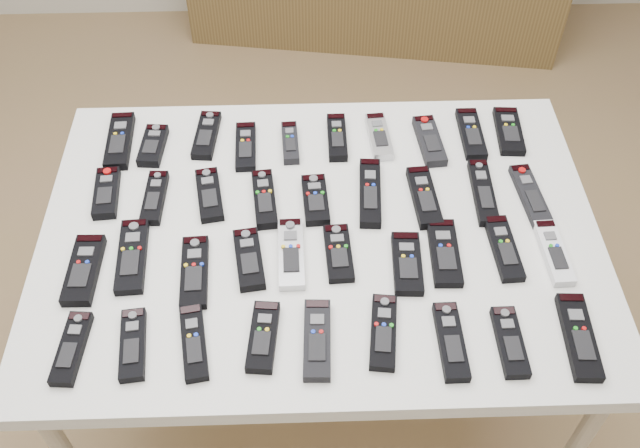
{
  "coord_description": "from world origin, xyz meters",
  "views": [
    {
      "loc": [
        0.02,
        -1.17,
        1.99
      ],
      "look_at": [
        0.05,
        -0.13,
        0.8
      ],
      "focal_mm": 40.0,
      "sensor_mm": 36.0,
      "label": 1
    }
  ],
  "objects_px": {
    "remote_16": "(424,197)",
    "remote_24": "(339,253)",
    "remote_9": "(509,131)",
    "remote_30": "(133,345)",
    "remote_22": "(249,259)",
    "remote_35": "(451,341)",
    "table": "(320,246)",
    "remote_3": "(246,147)",
    "remote_33": "(317,340)",
    "remote_13": "(264,199)",
    "remote_11": "(155,198)",
    "remote_36": "(510,342)",
    "remote_20": "(132,256)",
    "remote_26": "(444,253)",
    "remote_29": "(72,348)",
    "remote_32": "(263,337)",
    "remote_23": "(291,253)",
    "remote_25": "(407,263)",
    "remote_4": "(290,143)",
    "remote_34": "(383,332)",
    "remote_1": "(153,146)",
    "remote_18": "(531,196)",
    "remote_19": "(84,270)",
    "remote_15": "(370,193)",
    "remote_6": "(379,137)",
    "remote_7": "(429,141)",
    "remote_28": "(554,253)",
    "remote_8": "(471,134)",
    "remote_2": "(206,135)",
    "remote_21": "(195,272)",
    "remote_17": "(483,192)",
    "remote_10": "(106,193)",
    "remote_14": "(315,200)",
    "remote_37": "(579,337)",
    "remote_31": "(194,343)"
  },
  "relations": [
    {
      "from": "remote_9",
      "to": "remote_30",
      "type": "height_order",
      "value": "remote_30"
    },
    {
      "from": "remote_28",
      "to": "remote_34",
      "type": "bearing_deg",
      "value": -156.04
    },
    {
      "from": "remote_7",
      "to": "remote_29",
      "type": "height_order",
      "value": "remote_7"
    },
    {
      "from": "remote_7",
      "to": "remote_36",
      "type": "height_order",
      "value": "remote_7"
    },
    {
      "from": "remote_4",
      "to": "remote_23",
      "type": "distance_m",
      "value": 0.35
    },
    {
      "from": "remote_4",
      "to": "remote_9",
      "type": "height_order",
      "value": "remote_4"
    },
    {
      "from": "remote_33",
      "to": "remote_37",
      "type": "bearing_deg",
      "value": 1.06
    },
    {
      "from": "remote_36",
      "to": "remote_34",
      "type": "bearing_deg",
      "value": 172.44
    },
    {
      "from": "remote_3",
      "to": "remote_32",
      "type": "bearing_deg",
      "value": -86.12
    },
    {
      "from": "remote_21",
      "to": "remote_34",
      "type": "bearing_deg",
      "value": -25.64
    },
    {
      "from": "remote_6",
      "to": "remote_15",
      "type": "xyz_separation_m",
      "value": [
        -0.04,
        -0.19,
        0.0
      ]
    },
    {
      "from": "remote_22",
      "to": "remote_35",
      "type": "distance_m",
      "value": 0.46
    },
    {
      "from": "remote_14",
      "to": "remote_29",
      "type": "distance_m",
      "value": 0.61
    },
    {
      "from": "table",
      "to": "remote_34",
      "type": "xyz_separation_m",
      "value": [
        0.12,
        -0.28,
        0.07
      ]
    },
    {
      "from": "remote_10",
      "to": "remote_17",
      "type": "distance_m",
      "value": 0.88
    },
    {
      "from": "remote_23",
      "to": "remote_25",
      "type": "bearing_deg",
      "value": -9.24
    },
    {
      "from": "remote_17",
      "to": "remote_29",
      "type": "height_order",
      "value": "same"
    },
    {
      "from": "remote_19",
      "to": "remote_20",
      "type": "relative_size",
      "value": 0.91
    },
    {
      "from": "remote_11",
      "to": "remote_36",
      "type": "xyz_separation_m",
      "value": [
        0.74,
        -0.41,
        0.0
      ]
    },
    {
      "from": "remote_7",
      "to": "remote_28",
      "type": "height_order",
      "value": "remote_7"
    },
    {
      "from": "table",
      "to": "remote_35",
      "type": "distance_m",
      "value": 0.4
    },
    {
      "from": "remote_26",
      "to": "remote_31",
      "type": "height_order",
      "value": "same"
    },
    {
      "from": "table",
      "to": "remote_3",
      "type": "bearing_deg",
      "value": 123.08
    },
    {
      "from": "remote_13",
      "to": "remote_30",
      "type": "distance_m",
      "value": 0.45
    },
    {
      "from": "remote_17",
      "to": "remote_34",
      "type": "bearing_deg",
      "value": -123.9
    },
    {
      "from": "remote_1",
      "to": "remote_18",
      "type": "xyz_separation_m",
      "value": [
        0.89,
        -0.2,
        -0.0
      ]
    },
    {
      "from": "remote_32",
      "to": "remote_36",
      "type": "relative_size",
      "value": 1.0
    },
    {
      "from": "remote_8",
      "to": "remote_22",
      "type": "xyz_separation_m",
      "value": [
        -0.54,
        -0.39,
        0.0
      ]
    },
    {
      "from": "remote_3",
      "to": "remote_4",
      "type": "relative_size",
      "value": 1.19
    },
    {
      "from": "remote_16",
      "to": "remote_24",
      "type": "relative_size",
      "value": 1.2
    },
    {
      "from": "remote_13",
      "to": "remote_32",
      "type": "xyz_separation_m",
      "value": [
        0.0,
        -0.37,
        -0.0
      ]
    },
    {
      "from": "remote_7",
      "to": "remote_9",
      "type": "relative_size",
      "value": 1.02
    },
    {
      "from": "remote_35",
      "to": "remote_9",
      "type": "bearing_deg",
      "value": 67.73
    },
    {
      "from": "remote_15",
      "to": "remote_25",
      "type": "height_order",
      "value": "remote_15"
    },
    {
      "from": "remote_3",
      "to": "remote_28",
      "type": "height_order",
      "value": "remote_28"
    },
    {
      "from": "remote_16",
      "to": "remote_30",
      "type": "bearing_deg",
      "value": -152.71
    },
    {
      "from": "remote_3",
      "to": "remote_6",
      "type": "height_order",
      "value": "remote_6"
    },
    {
      "from": "remote_33",
      "to": "remote_3",
      "type": "bearing_deg",
      "value": 108.03
    },
    {
      "from": "remote_2",
      "to": "remote_6",
      "type": "bearing_deg",
      "value": 2.32
    },
    {
      "from": "remote_9",
      "to": "remote_23",
      "type": "bearing_deg",
      "value": -141.79
    },
    {
      "from": "remote_2",
      "to": "remote_25",
      "type": "height_order",
      "value": "remote_25"
    },
    {
      "from": "remote_6",
      "to": "remote_10",
      "type": "bearing_deg",
      "value": -169.21
    },
    {
      "from": "remote_3",
      "to": "remote_21",
      "type": "distance_m",
      "value": 0.4
    },
    {
      "from": "table",
      "to": "remote_4",
      "type": "relative_size",
      "value": 9.12
    },
    {
      "from": "remote_26",
      "to": "remote_29",
      "type": "relative_size",
      "value": 1.12
    },
    {
      "from": "remote_8",
      "to": "remote_33",
      "type": "bearing_deg",
      "value": -124.38
    },
    {
      "from": "table",
      "to": "remote_23",
      "type": "relative_size",
      "value": 6.72
    },
    {
      "from": "remote_4",
      "to": "remote_7",
      "type": "xyz_separation_m",
      "value": [
        0.35,
        -0.0,
        0.0
      ]
    },
    {
      "from": "remote_20",
      "to": "remote_33",
      "type": "xyz_separation_m",
      "value": [
        0.39,
        -0.22,
        0.0
      ]
    },
    {
      "from": "remote_9",
      "to": "remote_33",
      "type": "bearing_deg",
      "value": -126.28
    }
  ]
}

